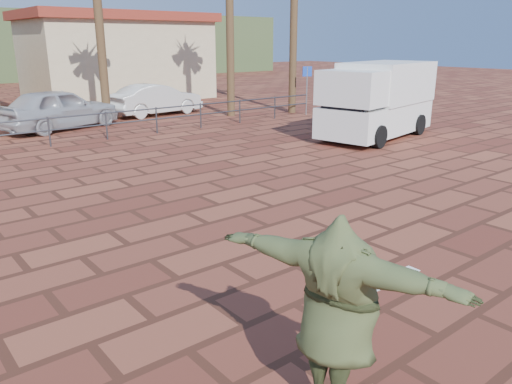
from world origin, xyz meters
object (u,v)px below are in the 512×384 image
at_px(skateboarder, 337,314).
at_px(car_white, 156,99).
at_px(car_silver, 59,109).
at_px(campervan, 378,99).

xyz_separation_m(skateboarder, car_white, (8.37, 19.05, -0.33)).
height_order(car_silver, car_white, car_silver).
height_order(skateboarder, campervan, campervan).
bearing_deg(car_white, skateboarder, 150.48).
bearing_deg(car_white, car_silver, 97.91).
bearing_deg(car_silver, skateboarder, 152.65).
bearing_deg(campervan, car_white, 98.02).
relative_size(campervan, car_white, 1.23).
distance_m(campervan, car_silver, 12.41).
bearing_deg(campervan, skateboarder, -154.33).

